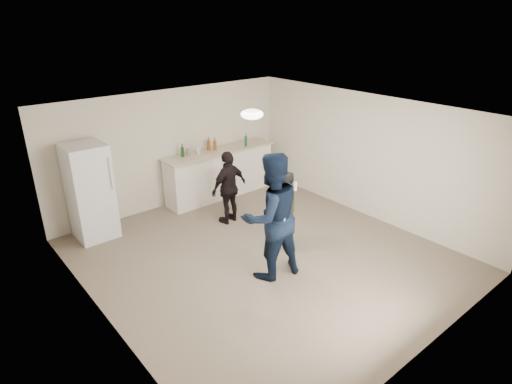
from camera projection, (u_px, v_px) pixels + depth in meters
floor at (263, 256)px, 7.48m from camera, size 6.00×6.00×0.00m
ceiling at (264, 114)px, 6.50m from camera, size 6.00×6.00×0.00m
wall_back at (172, 148)px, 9.11m from camera, size 6.00×0.00×6.00m
wall_front at (436, 268)px, 4.87m from camera, size 6.00×0.00×6.00m
wall_left at (98, 244)px, 5.37m from camera, size 0.00×6.00×6.00m
wall_right at (367, 156)px, 8.61m from camera, size 0.00×6.00×6.00m
counter at (220, 174)px, 9.74m from camera, size 2.60×0.56×1.05m
counter_top at (219, 151)px, 9.53m from camera, size 2.68×0.64×0.04m
fridge at (90, 192)px, 7.81m from camera, size 0.70×0.70×1.80m
fridge_handle at (110, 173)px, 7.56m from camera, size 0.02×0.02×0.60m
ceiling_dome at (252, 114)px, 6.73m from camera, size 0.36×0.36×0.16m
shaker at (188, 152)px, 9.12m from camera, size 0.08×0.08×0.17m
man at (271, 217)px, 6.58m from camera, size 1.11×0.93×2.06m
woman at (284, 210)px, 7.52m from camera, size 0.53×0.35×1.45m
camo_shorts at (284, 203)px, 7.47m from camera, size 0.34×0.34×0.28m
spectator at (229, 187)px, 8.43m from camera, size 0.91×0.48×1.48m
remote_man at (283, 222)px, 6.38m from camera, size 0.04×0.04×0.15m
nunchuk_man at (288, 223)px, 6.50m from camera, size 0.07×0.07×0.07m
remote_woman at (295, 186)px, 7.13m from camera, size 0.04×0.04×0.15m
nunchuk_woman at (290, 193)px, 7.14m from camera, size 0.07×0.07×0.07m
bottle_cluster at (210, 147)px, 9.41m from camera, size 1.59×0.35×0.24m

